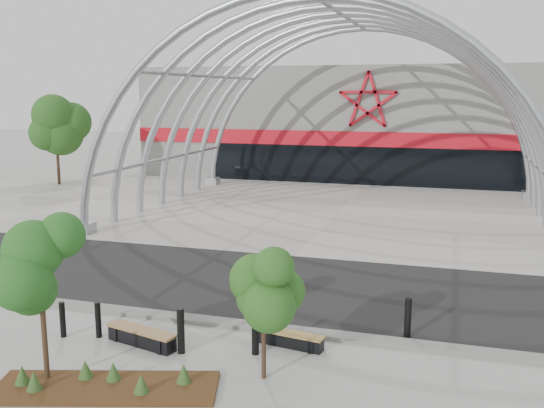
{
  "coord_description": "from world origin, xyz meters",
  "views": [
    {
      "loc": [
        5.7,
        -14.8,
        6.26
      ],
      "look_at": [
        0.0,
        4.0,
        2.6
      ],
      "focal_mm": 40.0,
      "sensor_mm": 36.0,
      "label": 1
    }
  ],
  "objects_px": {
    "street_tree_0": "(39,265)",
    "bollard_2": "(181,331)",
    "bench_1": "(290,339)",
    "bench_0": "(142,337)",
    "street_tree_1": "(264,284)"
  },
  "relations": [
    {
      "from": "street_tree_1",
      "to": "street_tree_0",
      "type": "bearing_deg",
      "value": -160.92
    },
    {
      "from": "bench_0",
      "to": "bollard_2",
      "type": "xyz_separation_m",
      "value": [
        1.15,
        -0.14,
        0.36
      ]
    },
    {
      "from": "bench_0",
      "to": "bollard_2",
      "type": "height_order",
      "value": "bollard_2"
    },
    {
      "from": "bench_0",
      "to": "bollard_2",
      "type": "distance_m",
      "value": 1.21
    },
    {
      "from": "street_tree_0",
      "to": "bench_1",
      "type": "xyz_separation_m",
      "value": [
        4.59,
        3.35,
        -2.46
      ]
    },
    {
      "from": "street_tree_0",
      "to": "bollard_2",
      "type": "bearing_deg",
      "value": 45.52
    },
    {
      "from": "bench_0",
      "to": "bollard_2",
      "type": "bearing_deg",
      "value": -6.74
    },
    {
      "from": "bench_0",
      "to": "bench_1",
      "type": "xyz_separation_m",
      "value": [
        3.57,
        1.0,
        -0.03
      ]
    },
    {
      "from": "street_tree_1",
      "to": "bench_1",
      "type": "bearing_deg",
      "value": 86.57
    },
    {
      "from": "street_tree_0",
      "to": "bench_1",
      "type": "relative_size",
      "value": 2.04
    },
    {
      "from": "bench_1",
      "to": "street_tree_1",
      "type": "bearing_deg",
      "value": -93.43
    },
    {
      "from": "bench_0",
      "to": "bollard_2",
      "type": "relative_size",
      "value": 1.82
    },
    {
      "from": "street_tree_1",
      "to": "bollard_2",
      "type": "xyz_separation_m",
      "value": [
        -2.31,
        0.66,
        -1.61
      ]
    },
    {
      "from": "bench_0",
      "to": "street_tree_0",
      "type": "bearing_deg",
      "value": -113.56
    },
    {
      "from": "street_tree_0",
      "to": "bollard_2",
      "type": "xyz_separation_m",
      "value": [
        2.17,
        2.21,
        -2.08
      ]
    }
  ]
}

